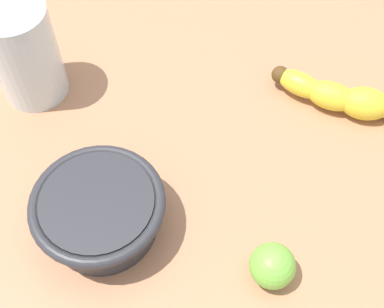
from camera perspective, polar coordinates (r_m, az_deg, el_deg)
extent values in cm
cube|color=#B17854|center=(62.29, -1.52, 2.53)|extent=(120.00, 120.00, 3.00)
ellipsoid|color=yellow|center=(63.68, 11.75, 7.54)|extent=(3.39, 6.14, 2.78)
ellipsoid|color=yellow|center=(63.31, 15.02, 6.18)|extent=(4.89, 6.59, 3.32)
ellipsoid|color=yellow|center=(63.67, 18.44, 5.27)|extent=(6.16, 7.00, 3.86)
sphere|color=#513819|center=(64.23, 9.66, 8.57)|extent=(2.12, 2.12, 2.12)
cylinder|color=silver|center=(62.91, -17.91, 10.50)|extent=(7.77, 7.77, 12.20)
cylinder|color=pink|center=(63.67, -17.65, 9.81)|extent=(7.27, 7.27, 9.49)
cylinder|color=#2D2D33|center=(52.61, -10.03, -6.42)|extent=(11.12, 11.12, 5.38)
torus|color=#2D2D33|center=(50.78, -10.37, -5.34)|extent=(13.29, 13.29, 1.20)
sphere|color=#75C142|center=(50.64, 8.81, -12.03)|extent=(4.46, 4.46, 4.46)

